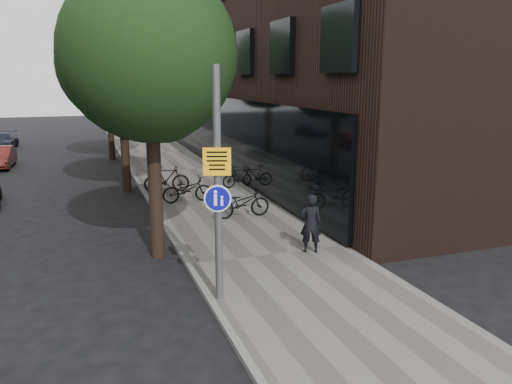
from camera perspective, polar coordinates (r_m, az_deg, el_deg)
name	(u,v)px	position (r m, az deg, el deg)	size (l,w,h in m)	color
ground	(320,314)	(10.59, 7.32, -13.64)	(120.00, 120.00, 0.00)	black
sidewalk	(210,200)	(19.55, -5.31, -0.94)	(4.50, 60.00, 0.12)	slate
curb_edge	(152,205)	(19.14, -11.84, -1.45)	(0.15, 60.00, 0.13)	slate
building_right_dark_brick	(287,8)	(33.31, 3.56, 20.26)	(12.00, 40.00, 18.00)	black
street_tree_near	(151,62)	(13.19, -11.87, 14.34)	(4.40, 4.40, 7.50)	black
street_tree_mid	(122,68)	(21.64, -15.10, 13.52)	(5.00, 5.00, 7.80)	black
street_tree_far	(108,71)	(30.61, -16.56, 13.12)	(5.00, 5.00, 7.80)	black
signpost	(218,186)	(10.15, -4.39, 0.69)	(0.54, 0.21, 4.86)	#595B5E
pedestrian	(311,223)	(13.43, 6.28, -3.60)	(0.58, 0.38, 1.60)	black
parked_bike_facade_near	(242,203)	(16.75, -1.59, -1.25)	(0.67, 1.91, 1.01)	black
parked_bike_facade_far	(239,177)	(21.43, -1.98, 1.75)	(0.43, 1.52, 0.92)	black
parked_bike_curb_near	(187,189)	(19.00, -7.89, 0.30)	(0.65, 1.88, 0.99)	black
parked_bike_curb_far	(167,179)	(20.80, -10.18, 1.49)	(0.52, 1.85, 1.11)	black
parked_car_mid	(0,157)	(30.17, -27.20, 3.57)	(1.20, 3.45, 1.14)	maroon
parked_car_far	(3,141)	(38.32, -26.93, 5.24)	(1.51, 3.71, 1.08)	black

